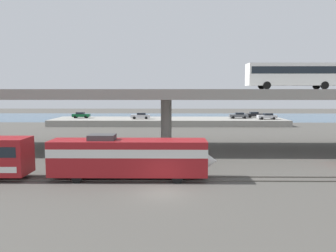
% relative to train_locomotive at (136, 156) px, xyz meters
% --- Properties ---
extents(ground_plane, '(260.00, 260.00, 0.00)m').
position_rel_train_locomotive_xyz_m(ground_plane, '(2.49, -4.00, -2.19)').
color(ground_plane, '#4C4944').
extents(rail_strip_near, '(110.00, 0.12, 0.12)m').
position_rel_train_locomotive_xyz_m(rail_strip_near, '(2.49, -0.72, -2.13)').
color(rail_strip_near, '#59544C').
rests_on(rail_strip_near, ground_plane).
extents(rail_strip_far, '(110.00, 0.12, 0.12)m').
position_rel_train_locomotive_xyz_m(rail_strip_far, '(2.49, 0.72, -2.13)').
color(rail_strip_far, '#59544C').
rests_on(rail_strip_far, ground_plane).
extents(train_locomotive, '(15.27, 3.04, 4.18)m').
position_rel_train_locomotive_xyz_m(train_locomotive, '(0.00, 0.00, 0.00)').
color(train_locomotive, maroon).
rests_on(train_locomotive, ground_plane).
extents(highway_overpass, '(96.00, 12.62, 8.39)m').
position_rel_train_locomotive_xyz_m(highway_overpass, '(2.49, 16.00, 5.42)').
color(highway_overpass, gray).
rests_on(highway_overpass, ground_plane).
extents(transit_bus_on_overpass, '(12.00, 2.68, 3.40)m').
position_rel_train_locomotive_xyz_m(transit_bus_on_overpass, '(19.28, 14.24, 8.25)').
color(transit_bus_on_overpass, silver).
rests_on(transit_bus_on_overpass, highway_overpass).
extents(pier_parking_lot, '(56.59, 12.65, 1.47)m').
position_rel_train_locomotive_xyz_m(pier_parking_lot, '(2.49, 51.00, -1.46)').
color(pier_parking_lot, gray).
rests_on(pier_parking_lot, ground_plane).
extents(parked_car_0, '(4.50, 1.90, 1.50)m').
position_rel_train_locomotive_xyz_m(parked_car_0, '(26.07, 48.47, 0.05)').
color(parked_car_0, '#B7B7BC').
rests_on(parked_car_0, pier_parking_lot).
extents(parked_car_1, '(4.27, 1.85, 1.50)m').
position_rel_train_locomotive_xyz_m(parked_car_1, '(-19.56, 52.17, 0.05)').
color(parked_car_1, '#0C4C26').
rests_on(parked_car_1, pier_parking_lot).
extents(parked_car_2, '(4.56, 1.87, 1.50)m').
position_rel_train_locomotive_xyz_m(parked_car_2, '(19.82, 51.20, 0.05)').
color(parked_car_2, '#515459').
rests_on(parked_car_2, pier_parking_lot).
extents(parked_car_3, '(4.65, 1.82, 1.50)m').
position_rel_train_locomotive_xyz_m(parked_car_3, '(-4.28, 49.56, 0.05)').
color(parked_car_3, '#B7B7BC').
rests_on(parked_car_3, pier_parking_lot).
extents(parked_car_4, '(4.50, 1.97, 1.50)m').
position_rel_train_locomotive_xyz_m(parked_car_4, '(24.45, 53.89, 0.05)').
color(parked_car_4, black).
rests_on(parked_car_4, pier_parking_lot).
extents(harbor_water, '(140.00, 36.00, 0.01)m').
position_rel_train_locomotive_xyz_m(harbor_water, '(2.49, 74.00, -2.19)').
color(harbor_water, '#385B7A').
rests_on(harbor_water, ground_plane).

